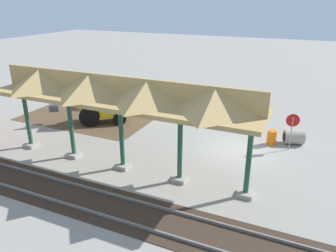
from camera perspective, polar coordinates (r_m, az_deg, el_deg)
ground_plane at (r=19.70m, az=12.06°, el=-4.13°), size 120.00×120.00×0.00m
dirt_work_zone at (r=25.78m, az=-13.00°, el=1.97°), size 9.65×7.00×0.01m
platform_canopy at (r=16.01m, az=-8.55°, el=6.05°), size 14.06×3.20×4.90m
rail_tracks at (r=13.21m, az=4.03°, el=-17.55°), size 60.00×2.58×0.15m
stop_sign at (r=20.03m, az=20.83°, el=0.27°), size 0.75×0.20×2.21m
backhoe at (r=23.61m, az=-11.47°, el=3.53°), size 5.15×3.64×2.82m
dirt_mound at (r=27.59m, az=-14.84°, el=3.08°), size 3.78×3.78×1.76m
concrete_pipe at (r=21.34m, az=21.03°, el=-1.81°), size 1.35×1.21×0.88m
traffic_barrel at (r=20.81m, az=17.60°, el=-1.92°), size 0.56×0.56×0.90m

